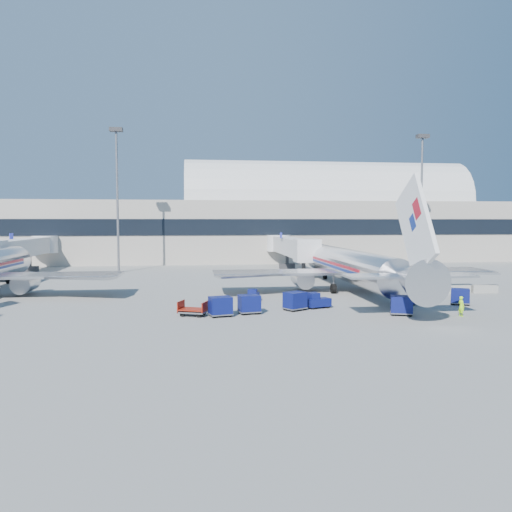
{
  "coord_description": "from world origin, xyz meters",
  "views": [
    {
      "loc": [
        -7.97,
        -50.53,
        8.1
      ],
      "look_at": [
        -1.05,
        6.0,
        4.12
      ],
      "focal_mm": 35.0,
      "sensor_mm": 36.0,
      "label": 1
    }
  ],
  "objects": [
    {
      "name": "tug_lead",
      "position": [
        3.29,
        -5.49,
        0.68
      ],
      "size": [
        2.51,
        1.78,
        1.48
      ],
      "rotation": [
        0.0,
        0.0,
        0.31
      ],
      "color": "#0A1150",
      "rests_on": "ground"
    },
    {
      "name": "tug_left",
      "position": [
        -2.22,
        -1.08,
        0.6
      ],
      "size": [
        1.52,
        2.22,
        1.32
      ],
      "rotation": [
        0.0,
        0.0,
        1.29
      ],
      "color": "#0A1150",
      "rests_on": "ground"
    },
    {
      "name": "barrier_mid",
      "position": [
        21.3,
        2.0,
        0.45
      ],
      "size": [
        3.0,
        0.55,
        0.9
      ],
      "primitive_type": "cube",
      "color": "#9E9E96",
      "rests_on": "ground"
    },
    {
      "name": "jetbridge_mid",
      "position": [
        -34.4,
        30.81,
        3.93
      ],
      "size": [
        4.4,
        27.5,
        6.25
      ],
      "color": "silver",
      "rests_on": "ground"
    },
    {
      "name": "tug_right",
      "position": [
        12.18,
        -4.53,
        0.61
      ],
      "size": [
        2.29,
        2.0,
        1.35
      ],
      "rotation": [
        0.0,
        0.0,
        -0.58
      ],
      "color": "#0A1150",
      "rests_on": "ground"
    },
    {
      "name": "cart_train_b",
      "position": [
        -3.3,
        -7.55,
        0.88
      ],
      "size": [
        2.1,
        1.75,
        1.65
      ],
      "rotation": [
        0.0,
        0.0,
        0.18
      ],
      "color": "#0A1150",
      "rests_on": "ground"
    },
    {
      "name": "terminal",
      "position": [
        -13.6,
        55.96,
        7.52
      ],
      "size": [
        170.0,
        28.15,
        21.0
      ],
      "color": "#B2AA9E",
      "rests_on": "ground"
    },
    {
      "name": "ground",
      "position": [
        0.0,
        0.0,
        0.0
      ],
      "size": [
        260.0,
        260.0,
        0.0
      ],
      "primitive_type": "plane",
      "color": "gray",
      "rests_on": "ground"
    },
    {
      "name": "cart_train_c",
      "position": [
        -5.88,
        -8.49,
        0.9
      ],
      "size": [
        2.21,
        1.88,
        1.69
      ],
      "rotation": [
        0.0,
        0.0,
        0.24
      ],
      "color": "#0A1150",
      "rests_on": "ground"
    },
    {
      "name": "barrier_far",
      "position": [
        24.6,
        2.0,
        0.45
      ],
      "size": [
        3.0,
        0.55,
        0.9
      ],
      "primitive_type": "cube",
      "color": "#9E9E96",
      "rests_on": "ground"
    },
    {
      "name": "cart_open_red",
      "position": [
        -8.17,
        -7.95,
        0.45
      ],
      "size": [
        2.75,
        2.36,
        0.62
      ],
      "rotation": [
        0.0,
        0.0,
        -0.37
      ],
      "color": "slate",
      "rests_on": "ground"
    },
    {
      "name": "mast_east",
      "position": [
        30.0,
        30.0,
        14.79
      ],
      "size": [
        2.0,
        1.2,
        22.6
      ],
      "color": "slate",
      "rests_on": "ground"
    },
    {
      "name": "ramp_worker",
      "position": [
        14.51,
        -10.92,
        0.87
      ],
      "size": [
        0.53,
        0.7,
        1.73
      ],
      "primitive_type": "imported",
      "rotation": [
        0.0,
        0.0,
        1.76
      ],
      "color": "#9DEF19",
      "rests_on": "ground"
    },
    {
      "name": "jetbridge_near",
      "position": [
        7.6,
        30.81,
        3.93
      ],
      "size": [
        4.4,
        27.5,
        6.25
      ],
      "color": "silver",
      "rests_on": "ground"
    },
    {
      "name": "airliner_main",
      "position": [
        10.0,
        4.51,
        2.93
      ],
      "size": [
        32.0,
        37.26,
        12.07
      ],
      "color": "silver",
      "rests_on": "ground"
    },
    {
      "name": "cart_train_a",
      "position": [
        1.01,
        -6.37,
        0.89
      ],
      "size": [
        2.38,
        2.22,
        1.68
      ],
      "rotation": [
        0.0,
        0.0,
        0.54
      ],
      "color": "#0A1150",
      "rests_on": "ground"
    },
    {
      "name": "cart_solo_far",
      "position": [
        17.56,
        -5.31,
        0.83
      ],
      "size": [
        2.19,
        2.02,
        1.56
      ],
      "rotation": [
        0.0,
        0.0,
        -0.48
      ],
      "color": "#0A1150",
      "rests_on": "ground"
    },
    {
      "name": "barrier_near",
      "position": [
        18.0,
        2.0,
        0.45
      ],
      "size": [
        3.0,
        0.55,
        0.9
      ],
      "primitive_type": "cube",
      "color": "#9E9E96",
      "rests_on": "ground"
    },
    {
      "name": "cart_solo_near",
      "position": [
        9.68,
        -9.78,
        0.89
      ],
      "size": [
        2.27,
        1.99,
        1.67
      ],
      "rotation": [
        0.0,
        0.0,
        -0.34
      ],
      "color": "#0A1150",
      "rests_on": "ground"
    },
    {
      "name": "mast_west",
      "position": [
        -20.0,
        30.0,
        14.79
      ],
      "size": [
        2.0,
        1.2,
        22.6
      ],
      "color": "slate",
      "rests_on": "ground"
    }
  ]
}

